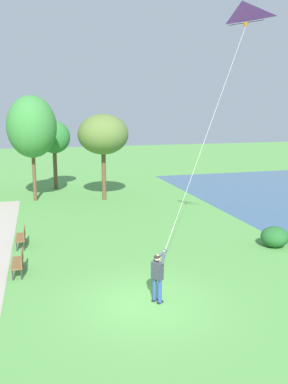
{
  "coord_description": "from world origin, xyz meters",
  "views": [
    {
      "loc": [
        -3.72,
        -12.77,
        6.6
      ],
      "look_at": [
        0.19,
        0.99,
        3.72
      ],
      "focal_mm": 38.87,
      "sensor_mm": 36.0,
      "label": 1
    }
  ],
  "objects_px": {
    "tree_behind_path": "(32,127)",
    "lakeside_shrub": "(275,237)",
    "person_kite_flyer": "(158,274)",
    "tree_horizon_far": "(54,138)",
    "tree_lakeside_near": "(103,135)",
    "flying_kite": "(242,16)",
    "park_bench_far_walkway": "(22,236)",
    "park_bench_near_walkway": "(19,261)"
  },
  "relations": [
    {
      "from": "person_kite_flyer",
      "to": "flying_kite",
      "type": "height_order",
      "value": "flying_kite"
    },
    {
      "from": "tree_behind_path",
      "to": "park_bench_far_walkway",
      "type": "bearing_deg",
      "value": -94.85
    },
    {
      "from": "park_bench_far_walkway",
      "to": "tree_behind_path",
      "type": "bearing_deg",
      "value": 85.15
    },
    {
      "from": "person_kite_flyer",
      "to": "flying_kite",
      "type": "xyz_separation_m",
      "value": [
        4.15,
        2.59,
        9.03
      ]
    },
    {
      "from": "tree_lakeside_near",
      "to": "flying_kite",
      "type": "bearing_deg",
      "value": -78.36
    },
    {
      "from": "flying_kite",
      "to": "park_bench_near_walkway",
      "type": "distance_m",
      "value": 13.06
    },
    {
      "from": "lakeside_shrub",
      "to": "park_bench_near_walkway",
      "type": "bearing_deg",
      "value": -179.61
    },
    {
      "from": "tree_horizon_far",
      "to": "lakeside_shrub",
      "type": "bearing_deg",
      "value": -63.09
    },
    {
      "from": "tree_lakeside_near",
      "to": "lakeside_shrub",
      "type": "height_order",
      "value": "tree_lakeside_near"
    },
    {
      "from": "tree_horizon_far",
      "to": "person_kite_flyer",
      "type": "bearing_deg",
      "value": -85.11
    },
    {
      "from": "tree_horizon_far",
      "to": "park_bench_far_walkway",
      "type": "bearing_deg",
      "value": -100.32
    },
    {
      "from": "person_kite_flyer",
      "to": "tree_behind_path",
      "type": "distance_m",
      "value": 18.72
    },
    {
      "from": "lakeside_shrub",
      "to": "park_bench_far_walkway",
      "type": "bearing_deg",
      "value": 163.81
    },
    {
      "from": "tree_behind_path",
      "to": "tree_horizon_far",
      "type": "xyz_separation_m",
      "value": [
        1.77,
        4.18,
        -1.06
      ]
    },
    {
      "from": "person_kite_flyer",
      "to": "tree_horizon_far",
      "type": "distance_m",
      "value": 22.34
    },
    {
      "from": "person_kite_flyer",
      "to": "tree_horizon_far",
      "type": "height_order",
      "value": "tree_horizon_far"
    },
    {
      "from": "tree_behind_path",
      "to": "tree_horizon_far",
      "type": "distance_m",
      "value": 4.66
    },
    {
      "from": "person_kite_flyer",
      "to": "tree_lakeside_near",
      "type": "bearing_deg",
      "value": 85.8
    },
    {
      "from": "person_kite_flyer",
      "to": "lakeside_shrub",
      "type": "height_order",
      "value": "person_kite_flyer"
    },
    {
      "from": "park_bench_near_walkway",
      "to": "tree_lakeside_near",
      "type": "bearing_deg",
      "value": 65.41
    },
    {
      "from": "park_bench_far_walkway",
      "to": "tree_behind_path",
      "type": "distance_m",
      "value": 11.47
    },
    {
      "from": "flying_kite",
      "to": "tree_horizon_far",
      "type": "xyz_separation_m",
      "value": [
        -6.04,
        19.44,
        -5.83
      ]
    },
    {
      "from": "park_bench_near_walkway",
      "to": "tree_lakeside_near",
      "type": "height_order",
      "value": "tree_lakeside_near"
    },
    {
      "from": "park_bench_near_walkway",
      "to": "park_bench_far_walkway",
      "type": "xyz_separation_m",
      "value": [
        0.1,
        3.5,
        0.0
      ]
    },
    {
      "from": "tree_lakeside_near",
      "to": "person_kite_flyer",
      "type": "bearing_deg",
      "value": -94.2
    },
    {
      "from": "flying_kite",
      "to": "tree_behind_path",
      "type": "bearing_deg",
      "value": 117.09
    },
    {
      "from": "person_kite_flyer",
      "to": "lakeside_shrub",
      "type": "distance_m",
      "value": 8.32
    },
    {
      "from": "tree_behind_path",
      "to": "lakeside_shrub",
      "type": "height_order",
      "value": "tree_behind_path"
    },
    {
      "from": "park_bench_near_walkway",
      "to": "park_bench_far_walkway",
      "type": "bearing_deg",
      "value": 88.44
    },
    {
      "from": "flying_kite",
      "to": "park_bench_far_walkway",
      "type": "height_order",
      "value": "flying_kite"
    },
    {
      "from": "flying_kite",
      "to": "tree_lakeside_near",
      "type": "bearing_deg",
      "value": 101.64
    },
    {
      "from": "tree_behind_path",
      "to": "tree_horizon_far",
      "type": "relative_size",
      "value": 1.33
    },
    {
      "from": "tree_lakeside_near",
      "to": "tree_horizon_far",
      "type": "xyz_separation_m",
      "value": [
        -3.11,
        5.25,
        -0.51
      ]
    },
    {
      "from": "tree_lakeside_near",
      "to": "park_bench_far_walkway",
      "type": "bearing_deg",
      "value": -121.77
    },
    {
      "from": "tree_lakeside_near",
      "to": "tree_horizon_far",
      "type": "relative_size",
      "value": 1.11
    },
    {
      "from": "tree_behind_path",
      "to": "lakeside_shrub",
      "type": "distance_m",
      "value": 18.23
    },
    {
      "from": "person_kite_flyer",
      "to": "flying_kite",
      "type": "relative_size",
      "value": 0.21
    },
    {
      "from": "flying_kite",
      "to": "tree_lakeside_near",
      "type": "relative_size",
      "value": 1.41
    },
    {
      "from": "tree_lakeside_near",
      "to": "tree_horizon_far",
      "type": "height_order",
      "value": "tree_lakeside_near"
    },
    {
      "from": "park_bench_near_walkway",
      "to": "park_bench_far_walkway",
      "type": "height_order",
      "value": "same"
    },
    {
      "from": "flying_kite",
      "to": "park_bench_near_walkway",
      "type": "bearing_deg",
      "value": 171.05
    },
    {
      "from": "person_kite_flyer",
      "to": "tree_horizon_far",
      "type": "xyz_separation_m",
      "value": [
        -1.88,
        22.03,
        3.2
      ]
    }
  ]
}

